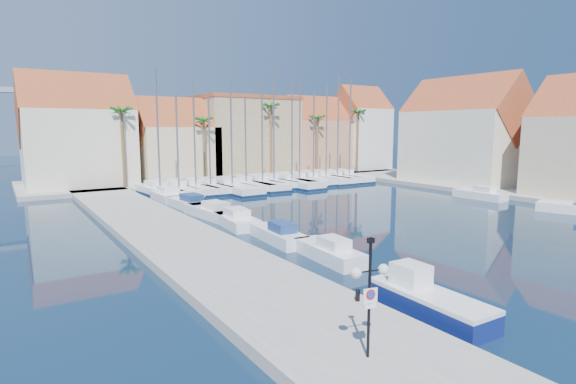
{
  "coord_description": "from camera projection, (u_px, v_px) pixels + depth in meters",
  "views": [
    {
      "loc": [
        -18.37,
        -12.21,
        7.42
      ],
      "look_at": [
        -1.57,
        13.67,
        3.0
      ],
      "focal_mm": 28.0,
      "sensor_mm": 36.0,
      "label": 1
    }
  ],
  "objects": [
    {
      "name": "ground",
      "position": [
        474.0,
        287.0,
        21.09
      ],
      "size": [
        260.0,
        260.0,
        0.0
      ],
      "primitive_type": "plane",
      "color": "#081B31",
      "rests_on": "ground"
    },
    {
      "name": "quay_west",
      "position": [
        188.0,
        246.0,
        27.41
      ],
      "size": [
        6.0,
        77.0,
        0.5
      ],
      "primitive_type": "cube",
      "color": "gray",
      "rests_on": "ground"
    },
    {
      "name": "shore_north",
      "position": [
        227.0,
        177.0,
        66.3
      ],
      "size": [
        54.0,
        16.0,
        0.5
      ],
      "primitive_type": "cube",
      "color": "gray",
      "rests_on": "ground"
    },
    {
      "name": "shore_east",
      "position": [
        530.0,
        192.0,
        50.76
      ],
      "size": [
        12.0,
        60.0,
        0.5
      ],
      "primitive_type": "cube",
      "color": "gray",
      "rests_on": "ground"
    },
    {
      "name": "lamp_post",
      "position": [
        370.0,
        279.0,
        13.33
      ],
      "size": [
        1.25,
        0.54,
        3.74
      ],
      "rotation": [
        0.0,
        0.0,
        -0.22
      ],
      "color": "black",
      "rests_on": "quay_west"
    },
    {
      "name": "bollard",
      "position": [
        358.0,
        295.0,
        18.07
      ],
      "size": [
        0.19,
        0.19,
        0.48
      ],
      "primitive_type": "cylinder",
      "color": "black",
      "rests_on": "quay_west"
    },
    {
      "name": "fishing_boat",
      "position": [
        427.0,
        300.0,
        17.93
      ],
      "size": [
        1.95,
        5.35,
        1.85
      ],
      "rotation": [
        0.0,
        0.0,
        -0.04
      ],
      "color": "navy",
      "rests_on": "ground"
    },
    {
      "name": "motorboat_west_0",
      "position": [
        329.0,
        251.0,
        25.33
      ],
      "size": [
        2.04,
        5.33,
        1.4
      ],
      "rotation": [
        0.0,
        0.0,
        -0.07
      ],
      "color": "white",
      "rests_on": "ground"
    },
    {
      "name": "motorboat_west_1",
      "position": [
        279.0,
        234.0,
        29.35
      ],
      "size": [
        2.13,
        5.49,
        1.4
      ],
      "rotation": [
        0.0,
        0.0,
        -0.08
      ],
      "color": "white",
      "rests_on": "ground"
    },
    {
      "name": "motorboat_west_2",
      "position": [
        234.0,
        219.0,
        34.43
      ],
      "size": [
        2.62,
        6.49,
        1.4
      ],
      "rotation": [
        0.0,
        0.0,
        -0.1
      ],
      "color": "white",
      "rests_on": "ground"
    },
    {
      "name": "motorboat_west_3",
      "position": [
        213.0,
        211.0,
        37.48
      ],
      "size": [
        2.64,
        6.64,
        1.4
      ],
      "rotation": [
        0.0,
        0.0,
        0.09
      ],
      "color": "white",
      "rests_on": "ground"
    },
    {
      "name": "motorboat_west_4",
      "position": [
        189.0,
        203.0,
        41.64
      ],
      "size": [
        2.47,
        6.53,
        1.4
      ],
      "rotation": [
        0.0,
        0.0,
        0.07
      ],
      "color": "white",
      "rests_on": "ground"
    },
    {
      "name": "motorboat_west_5",
      "position": [
        166.0,
        194.0,
        46.93
      ],
      "size": [
        2.38,
        7.35,
        1.4
      ],
      "rotation": [
        0.0,
        0.0,
        -0.0
      ],
      "color": "white",
      "rests_on": "ground"
    },
    {
      "name": "motorboat_west_6",
      "position": [
        159.0,
        189.0,
        50.78
      ],
      "size": [
        2.8,
        6.94,
        1.4
      ],
      "rotation": [
        0.0,
        0.0,
        0.09
      ],
      "color": "white",
      "rests_on": "ground"
    },
    {
      "name": "motorboat_east_1",
      "position": [
        480.0,
        194.0,
        47.16
      ],
      "size": [
        1.78,
        5.46,
        1.4
      ],
      "rotation": [
        0.0,
        0.0,
        0.01
      ],
      "color": "white",
      "rests_on": "ground"
    },
    {
      "name": "sailboat_0",
      "position": [
        158.0,
        190.0,
        49.09
      ],
      "size": [
        3.09,
        9.19,
        13.73
      ],
      "rotation": [
        0.0,
        0.0,
        0.08
      ],
      "color": "white",
      "rests_on": "ground"
    },
    {
      "name": "sailboat_1",
      "position": [
        177.0,
        190.0,
        49.9
      ],
      "size": [
        3.02,
        10.2,
        11.03
      ],
      "rotation": [
        0.0,
        0.0,
        -0.03
      ],
      "color": "white",
      "rests_on": "ground"
    },
    {
      "name": "sailboat_2",
      "position": [
        194.0,
        188.0,
        51.58
      ],
      "size": [
        2.67,
        9.44,
        12.77
      ],
      "rotation": [
        0.0,
        0.0,
        0.02
      ],
      "color": "white",
      "rests_on": "ground"
    },
    {
      "name": "sailboat_3",
      "position": [
        209.0,
        187.0,
        52.1
      ],
      "size": [
        2.79,
        8.75,
        11.2
      ],
      "rotation": [
        0.0,
        0.0,
        0.06
      ],
      "color": "white",
      "rests_on": "ground"
    },
    {
      "name": "sailboat_4",
      "position": [
        230.0,
        187.0,
        52.49
      ],
      "size": [
        3.32,
        11.61,
        12.33
      ],
      "rotation": [
        0.0,
        0.0,
        0.02
      ],
      "color": "white",
      "rests_on": "ground"
    },
    {
      "name": "sailboat_5",
      "position": [
        244.0,
        185.0,
        54.73
      ],
      "size": [
        3.47,
        10.81,
        11.15
      ],
      "rotation": [
        0.0,
        0.0,
        0.06
      ],
      "color": "white",
      "rests_on": "ground"
    },
    {
      "name": "sailboat_6",
      "position": [
        260.0,
        184.0,
        55.53
      ],
      "size": [
        3.46,
        10.85,
        12.6
      ],
      "rotation": [
        0.0,
        0.0,
        -0.06
      ],
      "color": "white",
      "rests_on": "ground"
    },
    {
      "name": "sailboat_7",
      "position": [
        272.0,
        182.0,
        56.88
      ],
      "size": [
        2.59,
        8.97,
        14.44
      ],
      "rotation": [
        0.0,
        0.0,
        0.03
      ],
      "color": "white",
      "rests_on": "ground"
    },
    {
      "name": "sailboat_8",
      "position": [
        289.0,
        182.0,
        57.27
      ],
      "size": [
        3.56,
        11.42,
        13.17
      ],
      "rotation": [
        0.0,
        0.0,
        0.05
      ],
      "color": "white",
      "rests_on": "ground"
    },
    {
      "name": "sailboat_9",
      "position": [
        297.0,
        180.0,
        59.01
      ],
      "size": [
        3.65,
        10.67,
        12.85
      ],
      "rotation": [
        0.0,
        0.0,
        -0.09
      ],
      "color": "white",
      "rests_on": "ground"
    },
    {
      "name": "sailboat_10",
      "position": [
        311.0,
        179.0,
        60.14
      ],
      "size": [
        2.61,
        9.08,
        12.21
      ],
      "rotation": [
        0.0,
        0.0,
        -0.02
      ],
      "color": "white",
      "rests_on": "ground"
    },
    {
      "name": "sailboat_11",
      "position": [
        323.0,
        178.0,
        61.54
      ],
      "size": [
        3.05,
        10.33,
        13.24
      ],
      "rotation": [
        0.0,
        0.0,
        -0.03
      ],
      "color": "white",
      "rests_on": "ground"
    },
    {
      "name": "sailboat_12",
      "position": [
        335.0,
        177.0,
        62.16
      ],
      "size": [
        2.84,
        9.44,
        14.3
      ],
      "rotation": [
        0.0,
        0.0,
        -0.04
      ],
      "color": "white",
      "rests_on": "ground"
    },
    {
      "name": "sailboat_13",
      "position": [
        347.0,
        177.0,
        63.06
      ],
      "size": [
        2.68,
        9.24,
        14.16
      ],
      "rotation": [
        0.0,
        0.0,
        -0.03
      ],
      "color": "white",
      "rests_on": "ground"
    },
    {
      "name": "building_0",
      "position": [
        78.0,
        135.0,
        53.8
      ],
      "size": [
        12.3,
        9.0,
        13.5
      ],
      "color": "beige",
      "rests_on": "shore_north"
    },
    {
      "name": "building_1",
      "position": [
        176.0,
        144.0,
        60.44
      ],
      "size": [
        10.3,
        8.0,
        11.0
      ],
      "color": "beige",
      "rests_on": "shore_north"
    },
    {
      "name": "building_2",
      "position": [
        245.0,
        136.0,
        67.06
      ],
      "size": [
        14.2,
        10.2,
        11.5
      ],
      "color": "#A08562",
      "rests_on": "shore_north"
    },
    {
      "name": "building_3",
      "position": [
        313.0,
        138.0,
        72.76
      ],
      "size": [
        10.3,
        8.0,
        12.0
      ],
      "color": "tan",
      "rests_on": "shore_north"
    },
    {
      "name": "building_4",
      "position": [
        359.0,
        130.0,
        76.62
      ],
      "size": [
        8.3,
        8.0,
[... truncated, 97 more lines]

